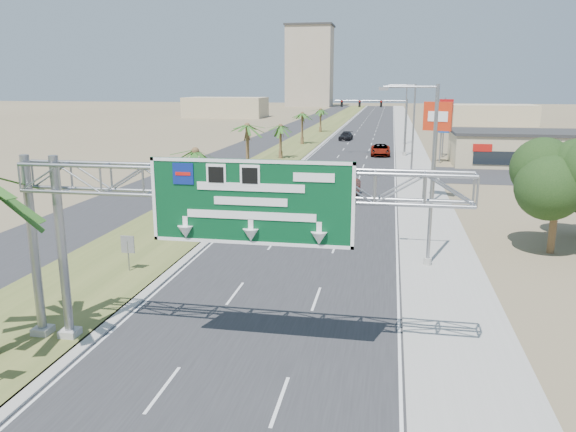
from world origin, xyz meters
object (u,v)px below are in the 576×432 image
Objects in this scene: store_building at (526,149)px; car_left_lane at (286,217)px; car_far at (346,136)px; signal_mast at (391,122)px; pole_sign_red_near at (437,122)px; pole_sign_red_far at (445,111)px; sign_gantry at (211,197)px; car_right_lane at (380,150)px; pole_sign_blue at (442,123)px; car_mid_lane at (347,188)px.

car_left_lane is (-24.00, -36.38, -1.30)m from store_building.
car_left_lane is at bearing -83.85° from car_far.
signal_mast is 43.16m from car_left_lane.
pole_sign_red_near is 1.07× the size of pole_sign_red_far.
sign_gantry is 62.66m from car_right_lane.
sign_gantry is at bearing -95.74° from signal_mast.
car_far is 0.62× the size of pole_sign_red_far.
sign_gantry is 63.38m from pole_sign_red_far.
pole_sign_red_far reaches higher than sign_gantry.
pole_sign_red_far is (3.35, 31.63, -0.42)m from pole_sign_red_near.
pole_sign_blue is (12.59, 55.72, -0.88)m from sign_gantry.
sign_gantry is at bearing -108.37° from pole_sign_red_near.
sign_gantry is at bearing -83.39° from car_far.
car_far reaches higher than car_left_lane.
store_building is 2.06× the size of pole_sign_red_near.
pole_sign_blue is at bearing -97.53° from pole_sign_red_far.
pole_sign_red_far reaches higher than car_far.
pole_sign_red_far is at bearing 148.70° from store_building.
car_far is at bearing 131.62° from store_building.
car_far is at bearing 102.43° from pole_sign_red_near.
store_building reaches higher than car_left_lane.
car_left_lane is 44.99m from pole_sign_red_far.
pole_sign_red_far is (8.52, -0.31, 5.63)m from car_right_lane.
store_building reaches higher than car_right_lane.
pole_sign_red_near reaches higher than pole_sign_red_far.
car_mid_lane is at bearing -109.37° from pole_sign_red_far.
pole_sign_red_near reaches higher than sign_gantry.
car_far is 32.06m from pole_sign_blue.
pole_sign_blue is (13.53, 36.03, 4.48)m from car_left_lane.
car_far is 55.35m from pole_sign_red_near.
sign_gantry is 57.13m from pole_sign_blue.
sign_gantry reaches higher than car_right_lane.
store_building is 29.27m from pole_sign_red_near.
car_right_lane is 0.67× the size of pole_sign_red_near.
signal_mast is at bearing 96.88° from pole_sign_red_near.
store_building is 3.55× the size of car_far.
signal_mast reaches higher than car_mid_lane.
store_building is at bearing 56.54° from car_mid_lane.
car_left_lane is at bearing -99.61° from signal_mast.
store_building reaches higher than car_far.
store_building is at bearing -42.98° from car_far.
car_right_lane is at bearing -67.57° from car_far.
sign_gantry is 62.37m from signal_mast.
car_mid_lane is at bearing -79.92° from car_far.
store_building is 19.22m from car_right_lane.
car_right_lane is (5.83, 42.56, 0.11)m from car_left_lane.
car_mid_lane is at bearing -96.76° from signal_mast.
pole_sign_red_near is (7.50, -0.76, 6.05)m from car_mid_lane.
car_far is at bearing 124.52° from pole_sign_red_far.
store_building is 12.13m from pole_sign_red_far.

